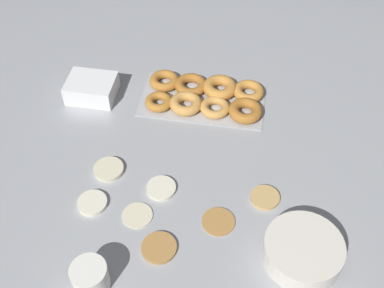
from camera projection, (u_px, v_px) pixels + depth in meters
ground_plane at (187, 181)px, 1.39m from camera, size 3.00×3.00×0.00m
pancake_0 at (137, 215)px, 1.31m from camera, size 0.08×0.08×0.01m
pancake_1 at (218, 221)px, 1.29m from camera, size 0.09×0.09×0.01m
pancake_2 at (161, 188)px, 1.36m from camera, size 0.08×0.08×0.01m
pancake_3 at (159, 248)px, 1.24m from camera, size 0.09×0.09×0.01m
pancake_4 at (92, 203)px, 1.33m from camera, size 0.08×0.08×0.01m
pancake_5 at (265, 197)px, 1.34m from camera, size 0.08×0.08×0.01m
pancake_6 at (109, 169)px, 1.41m from camera, size 0.09×0.09×0.01m
donut_tray at (206, 96)px, 1.60m from camera, size 0.41×0.22×0.04m
batter_bowl at (303, 251)px, 1.20m from camera, size 0.20×0.20×0.06m
container_stack at (92, 88)px, 1.60m from camera, size 0.16×0.12×0.07m
paper_cup at (90, 277)px, 1.15m from camera, size 0.09×0.09×0.08m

